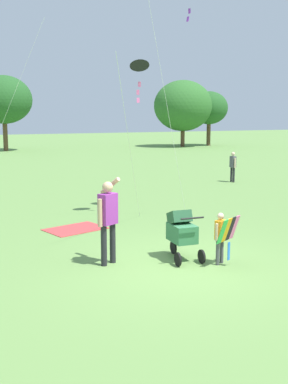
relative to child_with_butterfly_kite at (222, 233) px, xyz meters
name	(u,v)px	position (x,y,z in m)	size (l,w,h in m)	color
ground_plane	(182,267)	(-0.80, 0.15, -0.63)	(120.00, 120.00, 0.00)	#668E47
child_with_butterfly_kite	(222,233)	(0.00, 0.00, 0.00)	(0.64, 0.50, 1.04)	#4C4C51
person_adult_flyer	(108,215)	(-2.05, 0.91, 0.37)	(0.53, 0.64, 1.73)	#232328
stroller	(182,230)	(-0.57, 0.62, -0.02)	(0.57, 1.09, 1.03)	black
kite_adult_black	(139,68)	(0.24, 4.72, 3.56)	(2.40, 4.04, 4.44)	black
person_red_shirt	(233,164)	(6.66, 9.53, 0.14)	(0.19, 0.42, 1.31)	#232328
picnic_blanket	(75,229)	(-1.89, 3.96, -0.62)	(1.46, 1.01, 0.02)	#CC3D3D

